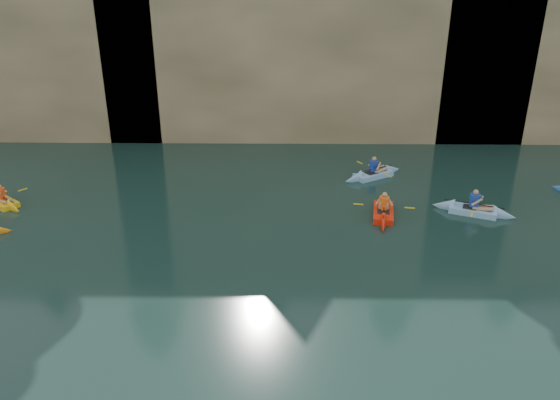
{
  "coord_description": "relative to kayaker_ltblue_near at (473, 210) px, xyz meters",
  "views": [
    {
      "loc": [
        0.37,
        -9.16,
        9.83
      ],
      "look_at": [
        0.15,
        6.38,
        3.0
      ],
      "focal_mm": 35.0,
      "sensor_mm": 36.0,
      "label": 1
    }
  ],
  "objects": [
    {
      "name": "cliff_slab_center",
      "position": [
        -6.26,
        10.7,
        5.53
      ],
      "size": [
        24.0,
        2.4,
        11.4
      ],
      "primitive_type": "cube",
      "color": "tan",
      "rests_on": "ground"
    },
    {
      "name": "cliff",
      "position": [
        -8.26,
        18.1,
        5.83
      ],
      "size": [
        70.0,
        16.0,
        12.0
      ],
      "primitive_type": "cube",
      "color": "tan",
      "rests_on": "ground"
    },
    {
      "name": "kayaker_red_far",
      "position": [
        -3.83,
        -0.24,
        -0.01
      ],
      "size": [
        2.52,
        3.6,
        1.3
      ],
      "rotation": [
        0.0,
        0.0,
        1.41
      ],
      "color": "red",
      "rests_on": "ground"
    },
    {
      "name": "kayaker_yellow",
      "position": [
        -20.38,
        0.6,
        -0.02
      ],
      "size": [
        2.74,
        2.37,
        1.19
      ],
      "rotation": [
        0.0,
        0.0,
        -0.66
      ],
      "color": "yellow",
      "rests_on": "ground"
    },
    {
      "name": "kayaker_ltblue_mid",
      "position": [
        -3.63,
        4.18,
        -0.0
      ],
      "size": [
        3.35,
        2.5,
        1.32
      ],
      "rotation": [
        0.0,
        0.0,
        0.56
      ],
      "color": "#87BBE2",
      "rests_on": "ground"
    },
    {
      "name": "sea_cave_center",
      "position": [
        -12.26,
        10.05,
        1.43
      ],
      "size": [
        3.5,
        1.0,
        3.2
      ],
      "primitive_type": "cube",
      "color": "black",
      "rests_on": "ground"
    },
    {
      "name": "sea_cave_east",
      "position": [
        1.74,
        10.05,
        2.08
      ],
      "size": [
        5.0,
        1.0,
        4.5
      ],
      "primitive_type": "cube",
      "color": "black",
      "rests_on": "ground"
    },
    {
      "name": "kayaker_ltblue_near",
      "position": [
        0.0,
        0.0,
        0.0
      ],
      "size": [
        3.46,
        2.46,
        1.35
      ],
      "rotation": [
        0.0,
        0.0,
        -0.4
      ],
      "color": "#86BAE0",
      "rests_on": "ground"
    }
  ]
}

